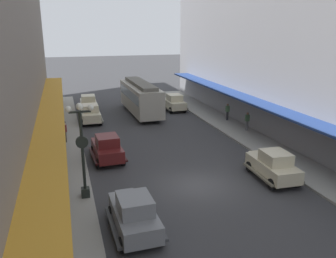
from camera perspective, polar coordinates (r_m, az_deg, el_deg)
name	(u,v)px	position (r m, az deg, el deg)	size (l,w,h in m)	color
ground_plane	(197,186)	(20.97, 4.79, -9.13)	(200.00, 200.00, 0.00)	#38383A
sidewalk_left	(65,202)	(19.70, -16.39, -11.28)	(3.00, 60.00, 0.15)	#99968E
sidewalk_right	(306,170)	(24.52, 21.44, -6.21)	(3.00, 60.00, 0.15)	#99968E
parked_car_0	(174,102)	(39.28, 0.96, 4.40)	(2.26, 4.30, 1.84)	beige
parked_car_1	(88,103)	(39.75, -12.79, 4.15)	(2.27, 4.31, 1.84)	beige
parked_car_2	(91,113)	(34.93, -12.46, 2.54)	(2.17, 4.27, 1.84)	beige
parked_car_3	(273,165)	(22.30, 16.69, -5.57)	(2.29, 4.31, 1.84)	beige
parked_car_4	(134,213)	(16.23, -5.51, -13.43)	(2.22, 4.29, 1.84)	slate
parked_car_5	(107,147)	(24.74, -9.85, -2.94)	(2.29, 4.31, 1.84)	#591919
streetcar	(141,96)	(37.49, -4.47, 5.29)	(2.72, 9.65, 3.46)	#ADA899
lamp_post_with_clock	(82,147)	(18.75, -13.75, -2.83)	(1.42, 0.44, 5.16)	black
fire_hydrant	(282,160)	(24.39, 18.06, -4.77)	(0.24, 0.24, 0.82)	#B21E19
pedestrian_0	(53,118)	(33.51, -18.11, 1.66)	(0.36, 0.28, 1.67)	#4C4238
pedestrian_1	(44,173)	(21.29, -19.51, -6.67)	(0.36, 0.28, 1.67)	slate
pedestrian_2	(65,132)	(28.90, -16.41, -0.44)	(0.36, 0.28, 1.67)	#4C4238
pedestrian_3	(247,121)	(31.76, 12.71, 1.26)	(0.36, 0.24, 1.64)	slate
pedestrian_4	(227,112)	(35.01, 9.62, 2.80)	(0.36, 0.24, 1.64)	#2D2D33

